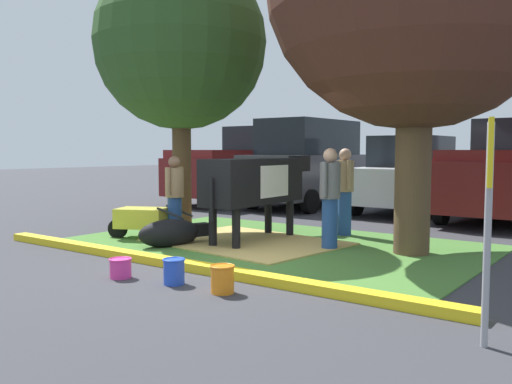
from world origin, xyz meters
The scene contains 19 objects.
ground_plane centered at (0.00, 0.00, 0.00)m, with size 80.00×80.00×0.00m, color #38383D.
grass_island centered at (-0.39, 1.70, 0.01)m, with size 7.00×4.49×0.02m, color #477A33.
curb_yellow centered at (-0.39, -0.69, 0.06)m, with size 8.20×0.24×0.12m, color yellow.
hay_bedding centered at (-0.85, 1.47, 0.03)m, with size 3.20×2.40×0.04m, color tan.
shade_tree_left centered at (-2.66, 1.72, 3.72)m, with size 3.38×3.38×5.43m.
cow_holstein centered at (-0.84, 1.77, 1.09)m, with size 0.79×3.14×1.55m.
calf_lying centered at (-1.67, 0.43, 0.24)m, with size 0.84×1.33×0.48m.
person_handler centered at (0.66, 1.77, 0.91)m, with size 0.34×0.53×1.69m.
person_visitor_near centered at (-2.18, 1.03, 0.83)m, with size 0.34×0.52×1.55m.
person_visitor_far centered at (0.15, 3.29, 0.91)m, with size 0.42×0.38×1.69m.
wheelbarrow centered at (-2.71, 0.68, 0.39)m, with size 1.57×1.05×0.63m.
parking_sign centered at (3.86, -1.35, 1.35)m, with size 0.15×0.44×1.92m.
bucket_pink centered at (-0.57, -1.56, 0.14)m, with size 0.30×0.30×0.26m.
bucket_blue centered at (0.22, -1.39, 0.17)m, with size 0.28×0.28×0.32m.
bucket_orange centered at (0.97, -1.34, 0.17)m, with size 0.30×0.30×0.33m.
pickup_truck_black centered at (-5.63, 7.63, 1.11)m, with size 2.25×5.41×2.42m.
suv_dark_grey centered at (-3.22, 7.55, 1.27)m, with size 2.14×4.61×2.52m.
hatchback_white centered at (-0.26, 7.85, 0.98)m, with size 2.04×4.41×2.02m.
pickup_truck_maroon centered at (2.15, 7.85, 1.11)m, with size 2.25×5.41×2.42m.
Camera 1 is at (4.98, -6.09, 1.66)m, focal length 38.14 mm.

